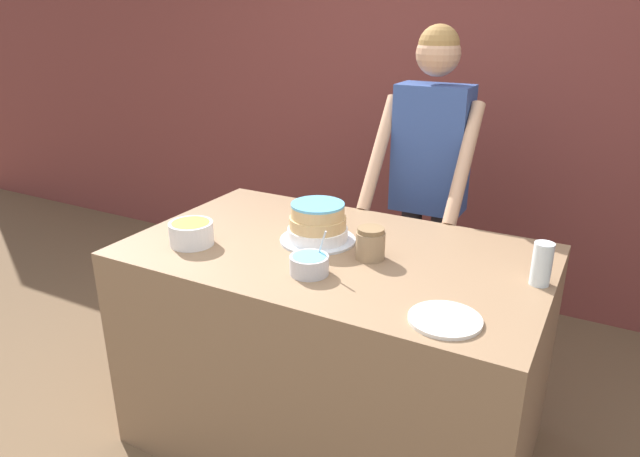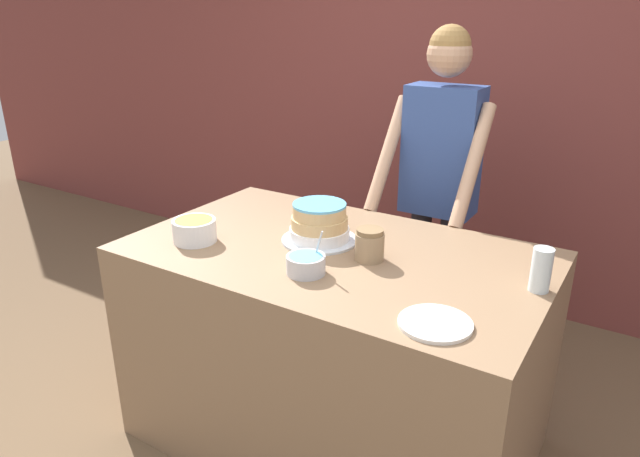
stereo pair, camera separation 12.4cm
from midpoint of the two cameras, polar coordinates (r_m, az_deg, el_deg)
wall_back at (r=3.54m, az=16.53°, el=13.08°), size 10.00×0.05×2.60m
counter at (r=2.39m, az=2.96°, el=-11.92°), size 1.58×0.95×0.88m
person_baker at (r=2.80m, az=13.16°, el=6.06°), size 0.47×0.46×1.68m
cake at (r=2.23m, az=1.54°, el=0.42°), size 0.30×0.30×0.16m
frosting_bowl_orange at (r=2.28m, az=-10.93°, el=-0.13°), size 0.17×0.17×0.09m
frosting_bowl_blue at (r=1.97m, az=0.38°, el=-3.54°), size 0.14×0.14×0.16m
drinking_glass at (r=2.00m, az=22.93°, el=-3.85°), size 0.07×0.07×0.15m
ceramic_plate at (r=1.73m, az=13.51°, el=-9.24°), size 0.22×0.22×0.01m
stoneware_jar at (r=2.09m, az=6.68°, el=-1.64°), size 0.11×0.11×0.12m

